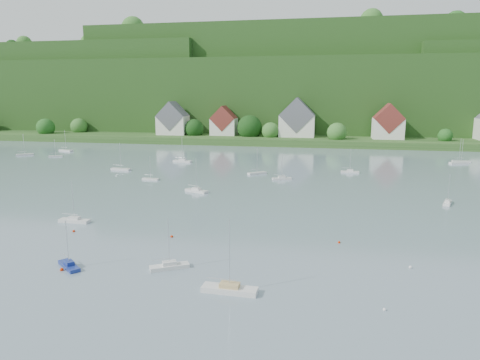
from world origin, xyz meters
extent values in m
cube|color=#264A1C|center=(0.00, 200.00, 1.50)|extent=(600.00, 60.00, 3.00)
cube|color=#193E13|center=(0.00, 275.00, 20.00)|extent=(620.00, 160.00, 40.00)
cube|color=#193E13|center=(-150.00, 260.00, 24.00)|extent=(200.00, 120.00, 52.00)
cube|color=#193E13|center=(10.00, 270.00, 28.00)|extent=(240.00, 130.00, 60.00)
sphere|color=#2B6A27|center=(-108.08, 191.48, 5.80)|extent=(8.61, 8.61, 8.61)
sphere|color=#194E17|center=(-119.76, 180.47, 5.94)|extent=(9.03, 9.03, 9.03)
sphere|color=#2B6A27|center=(-6.80, 183.88, 5.66)|extent=(8.19, 8.19, 8.19)
sphere|color=#2B6A27|center=(-51.96, 186.07, 5.11)|extent=(6.49, 6.49, 6.49)
sphere|color=#2B6A27|center=(46.85, 192.08, 6.95)|extent=(12.16, 12.16, 12.16)
sphere|color=#2B6A27|center=(22.99, 179.93, 5.84)|extent=(8.73, 8.73, 8.73)
sphere|color=black|center=(-43.87, 185.86, 6.03)|extent=(9.32, 9.32, 9.32)
sphere|color=#194E17|center=(67.84, 181.69, 5.03)|extent=(6.24, 6.24, 6.24)
sphere|color=black|center=(-17.00, 186.36, 6.87)|extent=(11.92, 11.92, 11.92)
sphere|color=#2B6A27|center=(-119.71, 228.54, 51.84)|extent=(10.52, 10.52, 10.52)
sphere|color=#194E17|center=(-84.27, 263.14, 51.80)|extent=(10.29, 10.29, 10.29)
sphere|color=black|center=(-190.36, 258.01, 51.80)|extent=(10.31, 10.31, 10.31)
sphere|color=black|center=(-175.19, 233.35, 51.42)|extent=(8.14, 8.14, 8.14)
sphere|color=#2B6A27|center=(-177.57, 262.59, 51.25)|extent=(7.15, 7.15, 7.15)
sphere|color=black|center=(-68.16, 251.39, 51.26)|extent=(7.18, 7.18, 7.18)
sphere|color=#2B6A27|center=(-157.98, 221.69, 51.56)|extent=(8.89, 8.89, 8.89)
sphere|color=black|center=(-193.31, 253.95, 51.74)|extent=(9.97, 9.97, 9.97)
sphere|color=#194E17|center=(39.50, 255.03, 60.25)|extent=(12.83, 12.83, 12.83)
sphere|color=#2B6A27|center=(-39.93, 242.18, 59.43)|extent=(8.18, 8.18, 8.18)
sphere|color=#194E17|center=(1.11, 279.65, 60.23)|extent=(12.73, 12.73, 12.73)
sphere|color=#194E17|center=(83.40, 244.53, 60.01)|extent=(11.50, 11.50, 11.50)
sphere|color=#194E17|center=(60.71, 274.89, 60.56)|extent=(14.65, 14.65, 14.65)
sphere|color=#2B6A27|center=(39.25, 231.29, 60.09)|extent=(11.95, 11.95, 11.95)
sphere|color=#2B6A27|center=(-47.14, 274.29, 59.24)|extent=(7.07, 7.07, 7.07)
sphere|color=black|center=(-3.47, 243.31, 59.44)|extent=(8.21, 8.21, 8.21)
sphere|color=#2B6A27|center=(-22.82, 267.10, 60.14)|extent=(12.24, 12.24, 12.24)
sphere|color=#2B6A27|center=(-95.50, 235.90, 60.39)|extent=(13.65, 13.65, 13.65)
sphere|color=#2B6A27|center=(100.48, 258.36, 48.62)|extent=(14.97, 14.97, 14.97)
sphere|color=#194E17|center=(78.67, 255.82, 47.71)|extent=(9.78, 9.78, 9.78)
sphere|color=#194E17|center=(-39.98, 262.14, 42.10)|extent=(12.01, 12.01, 12.01)
sphere|color=black|center=(-3.70, 272.21, 42.75)|extent=(15.72, 15.72, 15.72)
sphere|color=#194E17|center=(10.88, 267.92, 41.84)|extent=(10.54, 10.54, 10.54)
sphere|color=#194E17|center=(-193.30, 298.62, 41.43)|extent=(8.18, 8.18, 8.18)
sphere|color=black|center=(-175.91, 289.59, 41.53)|extent=(8.74, 8.74, 8.74)
sphere|color=black|center=(-191.77, 268.51, 42.69)|extent=(15.38, 15.38, 15.38)
cube|color=silver|center=(-55.00, 187.00, 7.50)|extent=(14.00, 10.00, 9.00)
cube|color=#595961|center=(-55.00, 187.00, 12.00)|extent=(14.00, 10.40, 14.00)
cube|color=silver|center=(-30.00, 189.00, 7.00)|extent=(12.00, 9.00, 8.00)
cube|color=maroon|center=(-30.00, 189.00, 11.00)|extent=(12.00, 9.36, 12.00)
cube|color=silver|center=(5.00, 188.00, 8.00)|extent=(16.00, 11.00, 10.00)
cube|color=#595961|center=(5.00, 188.00, 13.00)|extent=(16.00, 11.44, 16.00)
cube|color=silver|center=(45.00, 186.00, 7.50)|extent=(13.00, 10.00, 9.00)
cube|color=maroon|center=(45.00, 186.00, 12.00)|extent=(13.00, 10.40, 13.00)
cube|color=navy|center=(-13.99, 31.57, 0.24)|extent=(4.57, 4.04, 0.48)
cube|color=navy|center=(-13.99, 31.57, 0.73)|extent=(1.89, 1.78, 0.50)
cylinder|color=silver|center=(-13.99, 31.57, 3.47)|extent=(0.10, 0.10, 5.98)
cylinder|color=silver|center=(-14.55, 32.02, 1.38)|extent=(2.10, 1.71, 0.08)
cube|color=silver|center=(8.44, 28.50, 0.32)|extent=(6.56, 2.07, 0.65)
cube|color=tan|center=(8.44, 28.50, 0.90)|extent=(2.32, 1.36, 0.50)
cylinder|color=silver|center=(8.44, 28.50, 4.71)|extent=(0.10, 0.10, 8.12)
cylinder|color=silver|center=(7.47, 28.54, 1.55)|extent=(3.57, 0.22, 0.08)
cube|color=silver|center=(-0.84, 33.84, 0.26)|extent=(5.15, 3.80, 0.51)
cube|color=silver|center=(-0.84, 33.84, 0.76)|extent=(2.05, 1.76, 0.50)
cylinder|color=silver|center=(-0.84, 33.84, 3.71)|extent=(0.10, 0.10, 6.40)
cylinder|color=silver|center=(-1.51, 33.46, 1.41)|extent=(2.48, 1.48, 0.08)
cube|color=silver|center=(-24.91, 50.73, 0.28)|extent=(5.67, 1.74, 0.56)
cube|color=silver|center=(-24.91, 50.73, 0.81)|extent=(2.00, 1.16, 0.50)
cylinder|color=silver|center=(-24.91, 50.73, 4.08)|extent=(0.10, 0.10, 7.03)
cylinder|color=silver|center=(-25.76, 50.76, 1.46)|extent=(3.09, 0.17, 0.08)
sphere|color=red|center=(-14.38, 30.50, 0.00)|extent=(0.48, 0.48, 0.48)
sphere|color=silver|center=(25.50, 27.41, 0.00)|extent=(0.38, 0.38, 0.38)
sphere|color=red|center=(21.26, 48.50, 0.00)|extent=(0.39, 0.39, 0.39)
sphere|color=red|center=(-4.99, 46.16, 0.00)|extent=(0.43, 0.43, 0.43)
sphere|color=silver|center=(30.26, 40.13, 0.00)|extent=(0.46, 0.46, 0.46)
sphere|color=red|center=(-21.96, 45.66, 0.00)|extent=(0.43, 0.43, 0.43)
cube|color=silver|center=(-28.45, 121.61, 0.32)|extent=(6.66, 2.81, 0.65)
cube|color=silver|center=(-28.45, 121.61, 0.90)|extent=(2.43, 1.61, 0.50)
cylinder|color=silver|center=(-28.45, 121.61, 4.68)|extent=(0.10, 0.10, 8.06)
cylinder|color=silver|center=(-29.41, 121.76, 1.55)|extent=(3.52, 0.64, 0.08)
cube|color=silver|center=(-77.96, 125.04, 0.24)|extent=(4.78, 3.47, 0.47)
cylinder|color=silver|center=(-77.96, 125.04, 3.43)|extent=(0.10, 0.10, 5.92)
cylinder|color=silver|center=(-78.58, 124.69, 1.37)|extent=(2.31, 1.34, 0.08)
cube|color=silver|center=(61.46, 135.67, 0.31)|extent=(6.35, 3.73, 0.61)
cylinder|color=silver|center=(61.46, 135.67, 4.45)|extent=(0.10, 0.10, 7.67)
cylinder|color=silver|center=(60.60, 135.35, 1.51)|extent=(3.19, 1.24, 0.08)
cube|color=silver|center=(43.96, 77.86, 0.23)|extent=(2.79, 4.86, 0.47)
cube|color=silver|center=(43.96, 77.86, 0.72)|extent=(1.41, 1.85, 0.50)
cylinder|color=silver|center=(43.96, 77.86, 3.40)|extent=(0.10, 0.10, 5.86)
cylinder|color=silver|center=(43.72, 77.19, 1.37)|extent=(0.93, 2.46, 0.08)
cube|color=silver|center=(-26.89, 90.45, 0.23)|extent=(4.77, 1.86, 0.46)
cylinder|color=silver|center=(-26.89, 90.45, 3.37)|extent=(0.10, 0.10, 5.81)
cylinder|color=silver|center=(-27.58, 90.53, 1.36)|extent=(2.55, 0.39, 0.08)
cube|color=silver|center=(-0.42, 104.48, 0.28)|extent=(5.30, 4.77, 0.56)
cylinder|color=silver|center=(-0.42, 104.48, 4.05)|extent=(0.10, 0.10, 6.98)
cylinder|color=silver|center=(-1.06, 103.94, 1.46)|extent=(2.42, 2.02, 0.08)
cube|color=silver|center=(7.37, 97.69, 0.26)|extent=(5.30, 3.19, 0.51)
cube|color=silver|center=(7.37, 97.69, 0.76)|extent=(2.04, 1.58, 0.50)
cylinder|color=silver|center=(7.37, 97.69, 3.72)|extent=(0.10, 0.10, 6.41)
cylinder|color=silver|center=(6.65, 97.42, 1.41)|extent=(2.66, 1.09, 0.08)
cube|color=silver|center=(-91.50, 126.24, 0.30)|extent=(5.61, 5.06, 0.59)
cylinder|color=silver|center=(-91.50, 126.24, 4.29)|extent=(0.10, 0.10, 7.40)
cylinder|color=silver|center=(-92.19, 125.68, 1.49)|extent=(2.55, 2.14, 0.08)
cube|color=silver|center=(-41.61, 103.10, 0.31)|extent=(6.26, 2.35, 0.61)
cylinder|color=silver|center=(-41.61, 103.10, 4.43)|extent=(0.10, 0.10, 7.64)
cylinder|color=silver|center=(-42.52, 103.19, 1.51)|extent=(3.35, 0.43, 0.08)
cube|color=silver|center=(-10.60, 78.54, 0.29)|extent=(6.03, 3.80, 0.59)
cube|color=silver|center=(-10.60, 78.54, 0.84)|extent=(2.33, 1.86, 0.50)
cylinder|color=silver|center=(-10.60, 78.54, 4.24)|extent=(0.10, 0.10, 7.32)
cylinder|color=silver|center=(-11.41, 78.89, 1.49)|extent=(2.99, 1.33, 0.08)
cube|color=silver|center=(63.20, 139.42, 0.28)|extent=(5.81, 2.07, 0.57)
cylinder|color=silver|center=(63.20, 139.42, 4.13)|extent=(0.10, 0.10, 7.12)
cylinder|color=silver|center=(62.34, 139.35, 1.47)|extent=(3.13, 0.34, 0.08)
cube|color=silver|center=(25.73, 111.86, 0.26)|extent=(5.19, 1.48, 0.52)
cube|color=silver|center=(25.73, 111.86, 0.77)|extent=(1.82, 1.03, 0.50)
cylinder|color=silver|center=(25.73, 111.86, 3.76)|extent=(0.10, 0.10, 6.48)
cylinder|color=silver|center=(24.95, 111.87, 1.42)|extent=(2.85, 0.10, 0.08)
cube|color=silver|center=(-83.15, 139.82, 0.32)|extent=(6.56, 3.49, 0.63)
cylinder|color=silver|center=(-83.15, 139.82, 4.58)|extent=(0.10, 0.10, 7.90)
cylinder|color=silver|center=(-84.06, 140.09, 1.53)|extent=(3.36, 1.06, 0.08)
camera|label=1|loc=(18.84, -17.88, 22.59)|focal=32.99mm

